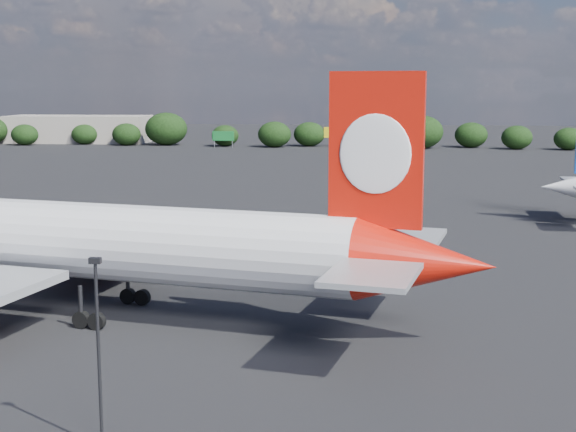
{
  "coord_description": "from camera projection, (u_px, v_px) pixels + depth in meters",
  "views": [
    {
      "loc": [
        21.37,
        -43.0,
        17.04
      ],
      "look_at": [
        16.0,
        12.0,
        8.0
      ],
      "focal_mm": 50.0,
      "sensor_mm": 36.0,
      "label": 1
    }
  ],
  "objects": [
    {
      "name": "qantas_airliner",
      "position": [
        100.0,
        244.0,
        59.25
      ],
      "size": [
        54.67,
        52.27,
        17.93
      ],
      "color": "white",
      "rests_on": "ground"
    },
    {
      "name": "highway_sign",
      "position": [
        223.0,
        136.0,
        221.13
      ],
      "size": [
        6.0,
        0.3,
        4.5
      ],
      "color": "#136127",
      "rests_on": "ground"
    },
    {
      "name": "horizon_treeline",
      "position": [
        320.0,
        133.0,
        222.45
      ],
      "size": [
        204.76,
        15.28,
        9.35
      ],
      "color": "black",
      "rests_on": "ground"
    },
    {
      "name": "ground",
      "position": [
        203.0,
        216.0,
        105.97
      ],
      "size": [
        500.0,
        500.0,
        0.0
      ],
      "primitive_type": "plane",
      "color": "black",
      "rests_on": "ground"
    },
    {
      "name": "billboard_yellow",
      "position": [
        333.0,
        133.0,
        224.02
      ],
      "size": [
        5.0,
        0.3,
        5.5
      ],
      "color": "gold",
      "rests_on": "ground"
    },
    {
      "name": "apron_lamp_post",
      "position": [
        98.0,
        341.0,
        37.29
      ],
      "size": [
        0.55,
        0.3,
        9.24
      ],
      "color": "black",
      "rests_on": "ground"
    },
    {
      "name": "terminal_building",
      "position": [
        79.0,
        129.0,
        241.21
      ],
      "size": [
        42.0,
        16.0,
        8.0
      ],
      "color": "gray",
      "rests_on": "ground"
    }
  ]
}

